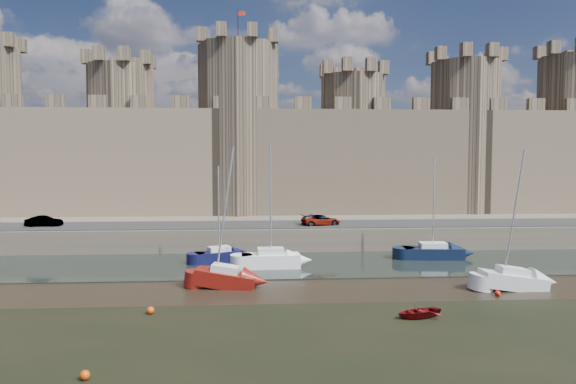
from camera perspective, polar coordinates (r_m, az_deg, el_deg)
name	(u,v)px	position (r m, az deg, el deg)	size (l,w,h in m)	color
ground	(164,373)	(25.99, -13.61, -18.96)	(160.00, 160.00, 0.00)	black
water_channel	(210,265)	(48.83, -8.69, -8.07)	(160.00, 12.00, 0.08)	black
quay	(229,212)	(84.17, -6.55, -2.27)	(160.00, 60.00, 2.50)	#4C443A
road	(217,225)	(58.25, -7.85, -3.65)	(160.00, 7.00, 0.10)	black
castle	(220,147)	(71.80, -7.60, 5.03)	(108.50, 11.00, 29.00)	#42382B
car_1	(44,221)	(62.30, -25.49, -2.97)	(1.32, 3.77, 1.24)	gray
car_2	(320,219)	(58.36, 3.62, -3.04)	(1.75, 4.31, 1.25)	gray
car_3	(321,220)	(57.51, 3.70, -3.16)	(2.00, 4.35, 1.21)	gray
sailboat_1	(219,255)	(50.22, -7.66, -6.91)	(4.93, 3.48, 9.22)	black
sailboat_2	(271,259)	(47.07, -1.94, -7.43)	(5.36, 2.25, 11.42)	white
sailboat_3	(433,251)	(53.24, 15.79, -6.37)	(5.93, 2.72, 10.11)	black
sailboat_4	(226,277)	(40.60, -6.95, -9.39)	(4.91, 2.51, 10.96)	#68110B
sailboat_5	(513,279)	(43.38, 23.68, -8.87)	(4.95, 1.93, 10.67)	silver
dinghy_4	(418,313)	(34.13, 14.24, -12.86)	(2.11, 0.61, 2.95)	maroon
buoy_1	(151,310)	(34.91, -15.03, -12.59)	(0.50, 0.50, 0.50)	#D13B09
buoy_3	(498,293)	(40.87, 22.27, -10.39)	(0.43, 0.43, 0.43)	red
buoy_4	(85,375)	(26.20, -21.63, -18.39)	(0.46, 0.46, 0.46)	#C03D08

